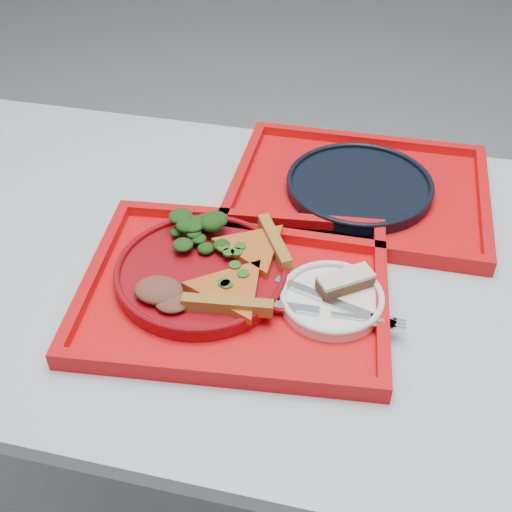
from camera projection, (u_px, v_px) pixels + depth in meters
name	position (u px, v px, depth m)	size (l,w,h in m)	color
ground	(279.00, 502.00, 1.51)	(10.00, 10.00, 0.00)	gray
table	(289.00, 297.00, 1.07)	(1.60, 0.80, 0.75)	#A6AFBA
tray_main	(235.00, 291.00, 0.96)	(0.45, 0.35, 0.01)	red
tray_far	(358.00, 193.00, 1.16)	(0.45, 0.35, 0.01)	red
dinner_plate	(202.00, 274.00, 0.97)	(0.26, 0.26, 0.02)	maroon
side_plate	(332.00, 301.00, 0.93)	(0.15, 0.15, 0.01)	white
navy_plate	(359.00, 187.00, 1.15)	(0.26, 0.26, 0.02)	black
pizza_slice_a	(231.00, 287.00, 0.92)	(0.15, 0.13, 0.02)	orange
pizza_slice_b	(254.00, 246.00, 0.99)	(0.14, 0.12, 0.02)	orange
salad_heap	(200.00, 228.00, 1.01)	(0.09, 0.08, 0.04)	black
meat_portion	(159.00, 290.00, 0.92)	(0.07, 0.06, 0.02)	brown
dessert_bar	(345.00, 281.00, 0.93)	(0.09, 0.08, 0.02)	#492A18
knife	(333.00, 301.00, 0.91)	(0.18, 0.02, 0.01)	silver
fork	(330.00, 313.00, 0.90)	(0.18, 0.02, 0.01)	silver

